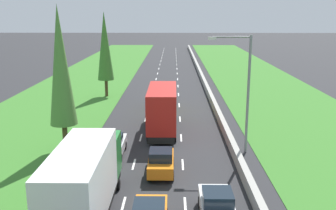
% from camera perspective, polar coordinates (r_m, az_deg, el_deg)
% --- Properties ---
extents(ground_plane, '(300.00, 300.00, 0.00)m').
position_cam_1_polar(ground_plane, '(59.53, -0.22, 3.38)').
color(ground_plane, '#28282B').
rests_on(ground_plane, ground).
extents(grass_verge_left, '(14.00, 140.00, 0.04)m').
position_cam_1_polar(grass_verge_left, '(61.08, -12.20, 3.35)').
color(grass_verge_left, '#387528').
rests_on(grass_verge_left, ground).
extents(grass_verge_right, '(14.00, 140.00, 0.04)m').
position_cam_1_polar(grass_verge_right, '(60.99, 13.41, 3.27)').
color(grass_verge_right, '#387528').
rests_on(grass_verge_right, ground).
extents(median_barrier, '(0.44, 120.00, 0.85)m').
position_cam_1_polar(median_barrier, '(59.63, 5.27, 3.75)').
color(median_barrier, '#9E9B93').
rests_on(median_barrier, ground).
extents(lane_markings, '(3.64, 116.00, 0.01)m').
position_cam_1_polar(lane_markings, '(59.53, -0.22, 3.38)').
color(lane_markings, white).
rests_on(lane_markings, ground).
extents(white_box_truck_left_lane, '(2.46, 9.40, 4.18)m').
position_cam_1_polar(white_box_truck_left_lane, '(20.41, -12.20, -10.99)').
color(white_box_truck_left_lane, black).
rests_on(white_box_truck_left_lane, ground).
extents(orange_hatchback_centre_lane_third, '(1.74, 3.90, 1.72)m').
position_cam_1_polar(orange_hatchback_centre_lane_third, '(25.97, -1.05, -8.41)').
color(orange_hatchback_centre_lane_third, orange).
rests_on(orange_hatchback_centre_lane_third, ground).
extents(red_box_truck_centre_lane, '(2.46, 9.40, 4.18)m').
position_cam_1_polar(red_box_truck_centre_lane, '(34.54, -0.82, -0.45)').
color(red_box_truck_centre_lane, black).
rests_on(red_box_truck_centre_lane, ground).
extents(white_hatchback_right_lane, '(1.74, 3.90, 1.72)m').
position_cam_1_polar(white_hatchback_right_lane, '(20.68, 7.28, -14.59)').
color(white_hatchback_right_lane, white).
rests_on(white_hatchback_right_lane, ground).
extents(yellow_van_centre_lane, '(1.96, 4.90, 2.82)m').
position_cam_1_polar(yellow_van_centre_lane, '(43.04, -0.85, 1.30)').
color(yellow_van_centre_lane, yellow).
rests_on(yellow_van_centre_lane, ground).
extents(white_sedan_left_lane, '(1.82, 4.50, 1.64)m').
position_cam_1_polar(white_sedan_left_lane, '(29.31, -8.37, -5.99)').
color(white_sedan_left_lane, white).
rests_on(white_sedan_left_lane, ground).
extents(poplar_tree_second, '(2.08, 2.08, 11.22)m').
position_cam_1_polar(poplar_tree_second, '(29.76, -15.71, 5.55)').
color(poplar_tree_second, '#4C3823').
rests_on(poplar_tree_second, ground).
extents(poplar_tree_third, '(2.07, 2.07, 10.76)m').
position_cam_1_polar(poplar_tree_third, '(49.27, -9.39, 8.60)').
color(poplar_tree_third, '#4C3823').
rests_on(poplar_tree_third, ground).
extents(street_light_mast, '(3.20, 0.28, 9.00)m').
position_cam_1_polar(street_light_mast, '(29.12, 11.23, 2.78)').
color(street_light_mast, gray).
rests_on(street_light_mast, ground).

